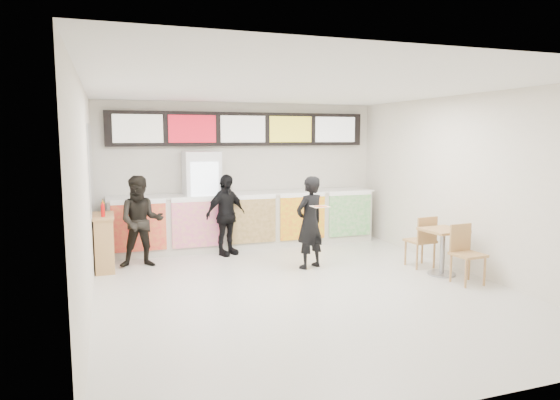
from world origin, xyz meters
name	(u,v)px	position (x,y,z in m)	size (l,w,h in m)	color
floor	(302,289)	(0.00, 0.00, 0.00)	(7.00, 7.00, 0.00)	beige
ceiling	(303,88)	(0.00, 0.00, 3.00)	(7.00, 7.00, 0.00)	white
wall_back	(242,174)	(0.00, 3.50, 1.50)	(6.00, 6.00, 0.00)	silver
wall_left	(86,199)	(-3.00, 0.00, 1.50)	(7.00, 7.00, 0.00)	silver
wall_right	(468,184)	(3.00, 0.00, 1.50)	(7.00, 7.00, 0.00)	silver
service_counter	(247,220)	(0.00, 3.09, 0.57)	(5.56, 0.77, 1.14)	silver
menu_board	(242,129)	(0.00, 3.41, 2.45)	(5.50, 0.14, 0.70)	black
drinks_fridge	(202,201)	(-0.93, 3.11, 1.00)	(0.70, 0.67, 2.00)	white
mirror_panel	(91,168)	(-2.99, 2.45, 1.75)	(0.01, 2.00, 1.50)	#B2B7BF
customer_main	(310,222)	(0.58, 1.10, 0.81)	(0.59, 0.39, 1.62)	black
customer_left	(141,222)	(-2.20, 2.16, 0.81)	(0.79, 0.61, 1.62)	black
customer_mid	(226,215)	(-0.59, 2.53, 0.79)	(0.92, 0.38, 1.58)	black
pizza_slice	(320,206)	(0.58, 0.65, 1.16)	(0.36, 0.36, 0.02)	beige
cafe_table	(443,243)	(2.50, -0.04, 0.54)	(0.67, 1.61, 0.92)	tan
condiment_ledge	(104,242)	(-2.82, 2.17, 0.49)	(0.35, 0.86, 1.15)	tan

